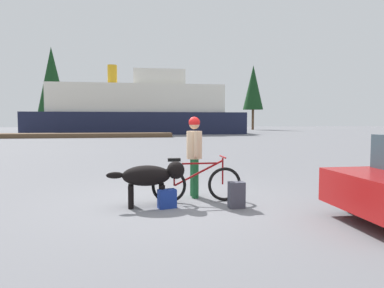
% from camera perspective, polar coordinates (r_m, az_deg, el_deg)
% --- Properties ---
extents(ground_plane, '(160.00, 160.00, 0.00)m').
position_cam_1_polar(ground_plane, '(6.78, -1.69, -9.60)').
color(ground_plane, slate).
extents(bicycle, '(1.76, 0.44, 0.89)m').
position_cam_1_polar(bicycle, '(6.73, 0.71, -6.50)').
color(bicycle, black).
rests_on(bicycle, ground_plane).
extents(person_cyclist, '(0.32, 0.53, 1.66)m').
position_cam_1_polar(person_cyclist, '(7.08, 0.39, -0.88)').
color(person_cyclist, '#19592D').
rests_on(person_cyclist, ground_plane).
extents(dog, '(1.43, 0.44, 0.83)m').
position_cam_1_polar(dog, '(6.40, -6.79, -5.31)').
color(dog, black).
rests_on(dog, ground_plane).
extents(backpack, '(0.29, 0.21, 0.47)m').
position_cam_1_polar(backpack, '(6.36, 7.36, -8.33)').
color(backpack, '#3F3F4C').
rests_on(backpack, ground_plane).
extents(handbag_pannier, '(0.35, 0.25, 0.34)m').
position_cam_1_polar(handbag_pannier, '(6.33, -4.15, -9.01)').
color(handbag_pannier, navy).
rests_on(handbag_pannier, ground_plane).
extents(dock_pier, '(18.38, 2.48, 0.40)m').
position_cam_1_polar(dock_pier, '(33.95, -19.11, 1.37)').
color(dock_pier, brown).
rests_on(dock_pier, ground_plane).
extents(ferry_boat, '(24.73, 8.03, 8.11)m').
position_cam_1_polar(ferry_boat, '(42.22, -8.74, 5.52)').
color(ferry_boat, '#191E38').
rests_on(ferry_boat, ground_plane).
extents(pine_tree_far_left, '(4.23, 4.23, 12.61)m').
position_cam_1_polar(pine_tree_far_left, '(56.89, -22.16, 9.77)').
color(pine_tree_far_left, '#4C331E').
rests_on(pine_tree_far_left, ground_plane).
extents(pine_tree_center, '(2.89, 2.89, 10.21)m').
position_cam_1_polar(pine_tree_center, '(57.80, -4.46, 8.55)').
color(pine_tree_center, '#4C331E').
rests_on(pine_tree_center, ground_plane).
extents(pine_tree_far_right, '(3.41, 3.41, 10.85)m').
position_cam_1_polar(pine_tree_far_right, '(59.99, 10.08, 9.15)').
color(pine_tree_far_right, '#4C331E').
rests_on(pine_tree_far_right, ground_plane).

